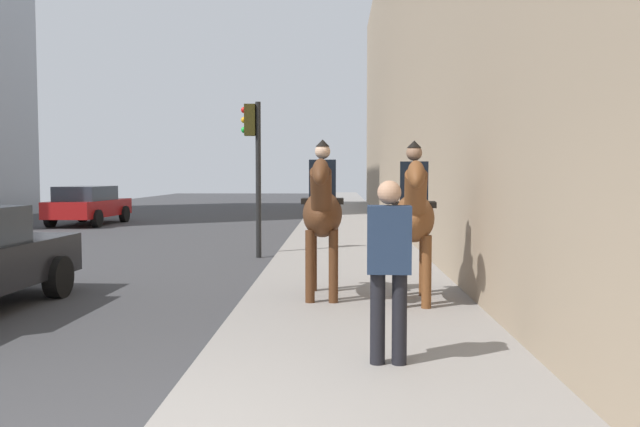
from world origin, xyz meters
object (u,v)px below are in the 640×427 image
mounted_horse_far (414,215)px  pedestrian_greeting (389,259)px  mounted_horse_near (322,211)px  car_near_lane (88,204)px  traffic_light_near_curb (254,153)px

mounted_horse_far → pedestrian_greeting: size_ratio=1.31×
mounted_horse_near → car_near_lane: 17.29m
mounted_horse_near → mounted_horse_far: (-0.33, -1.25, -0.03)m
mounted_horse_near → pedestrian_greeting: (-3.25, -0.68, -0.26)m
pedestrian_greeting → car_near_lane: size_ratio=0.40×
mounted_horse_near → car_near_lane: size_ratio=0.52×
pedestrian_greeting → car_near_lane: (17.98, 9.72, -0.33)m
pedestrian_greeting → traffic_light_near_curb: 8.96m
pedestrian_greeting → traffic_light_near_curb: (8.57, 2.33, 1.26)m
mounted_horse_far → traffic_light_near_curb: (5.64, 2.90, 1.02)m
mounted_horse_near → car_near_lane: bearing=-148.3°
pedestrian_greeting → traffic_light_near_curb: traffic_light_near_curb is taller
mounted_horse_far → car_near_lane: (15.06, 10.29, -0.56)m
traffic_light_near_curb → mounted_horse_near: bearing=-162.8°
mounted_horse_near → traffic_light_near_curb: size_ratio=0.65×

